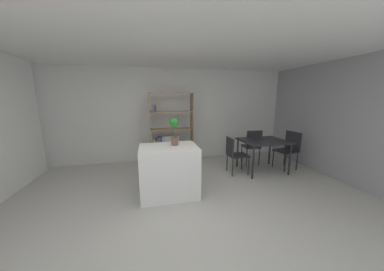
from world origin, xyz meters
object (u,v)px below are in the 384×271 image
object	(u,v)px
dining_chair_island_side	(234,152)
potted_plant_on_island	(175,130)
dining_table	(263,143)
kitchen_island	(169,171)
open_bookshelf	(169,133)
dining_chair_far	(252,144)
dining_chair_window_side	(289,147)

from	to	relation	value
dining_chair_island_side	potted_plant_on_island	bearing A→B (deg)	113.80
dining_table	dining_chair_island_side	world-z (taller)	dining_chair_island_side
kitchen_island	open_bookshelf	size ratio (longest dim) A/B	0.54
kitchen_island	dining_chair_far	xyz separation A→B (m)	(2.33, 1.13, 0.10)
dining_chair_far	kitchen_island	bearing A→B (deg)	32.89
potted_plant_on_island	dining_chair_far	world-z (taller)	potted_plant_on_island
dining_chair_island_side	dining_chair_window_side	size ratio (longest dim) A/B	0.92
dining_table	dining_chair_far	distance (m)	0.48
dining_chair_window_side	kitchen_island	bearing A→B (deg)	-85.42
kitchen_island	dining_chair_island_side	xyz separation A→B (m)	(1.59, 0.67, 0.05)
kitchen_island	open_bookshelf	distance (m)	1.78
dining_chair_far	dining_chair_window_side	bearing A→B (deg)	156.64
dining_chair_island_side	dining_chair_window_side	bearing A→B (deg)	-87.92
potted_plant_on_island	dining_table	bearing A→B (deg)	15.06
dining_table	open_bookshelf	bearing A→B (deg)	153.61
dining_chair_island_side	dining_chair_far	size ratio (longest dim) A/B	0.92
kitchen_island	dining_chair_island_side	size ratio (longest dim) A/B	1.18
dining_chair_island_side	open_bookshelf	bearing A→B (deg)	54.46
open_bookshelf	potted_plant_on_island	bearing A→B (deg)	-92.51
dining_chair_island_side	dining_chair_window_side	distance (m)	1.50
kitchen_island	potted_plant_on_island	xyz separation A→B (m)	(0.12, 0.07, 0.75)
kitchen_island	open_bookshelf	xyz separation A→B (m)	(0.19, 1.73, 0.38)
dining_table	dining_chair_island_side	size ratio (longest dim) A/B	1.22
open_bookshelf	dining_chair_window_side	bearing A→B (deg)	-19.94
kitchen_island	dining_chair_far	size ratio (longest dim) A/B	1.08
potted_plant_on_island	kitchen_island	bearing A→B (deg)	-149.89
open_bookshelf	dining_table	bearing A→B (deg)	-26.39
dining_chair_window_side	dining_chair_far	distance (m)	0.88
dining_chair_window_side	potted_plant_on_island	bearing A→B (deg)	-86.22
dining_chair_window_side	dining_chair_far	size ratio (longest dim) A/B	1.00
kitchen_island	potted_plant_on_island	distance (m)	0.76
open_bookshelf	dining_chair_far	world-z (taller)	open_bookshelf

